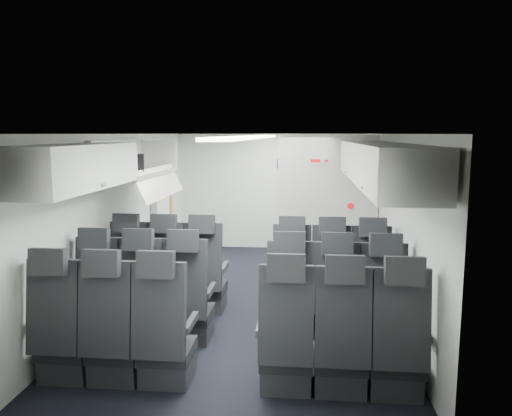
% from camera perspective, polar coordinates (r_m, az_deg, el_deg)
% --- Properties ---
extents(cabin_shell, '(3.41, 6.01, 2.16)m').
position_cam_1_polar(cabin_shell, '(6.40, -0.35, -0.76)').
color(cabin_shell, black).
rests_on(cabin_shell, ground).
extents(seat_row_front, '(3.33, 0.56, 1.24)m').
position_cam_1_polar(seat_row_front, '(6.04, -0.87, -8.33)').
color(seat_row_front, black).
rests_on(seat_row_front, cabin_shell).
extents(seat_row_mid, '(3.33, 0.56, 1.24)m').
position_cam_1_polar(seat_row_mid, '(5.20, -2.00, -11.18)').
color(seat_row_mid, black).
rests_on(seat_row_mid, cabin_shell).
extents(seat_row_rear, '(3.33, 0.56, 1.24)m').
position_cam_1_polar(seat_row_rear, '(4.37, -3.60, -15.13)').
color(seat_row_rear, black).
rests_on(seat_row_rear, cabin_shell).
extents(overhead_bin_left_rear, '(0.53, 1.80, 0.40)m').
position_cam_1_polar(overhead_bin_left_rear, '(4.76, -20.04, 4.45)').
color(overhead_bin_left_rear, silver).
rests_on(overhead_bin_left_rear, cabin_shell).
extents(overhead_bin_left_front_open, '(0.64, 1.70, 0.72)m').
position_cam_1_polar(overhead_bin_left_front_open, '(6.40, -13.59, 4.53)').
color(overhead_bin_left_front_open, '#9E9E93').
rests_on(overhead_bin_left_front_open, cabin_shell).
extents(overhead_bin_right_rear, '(0.53, 1.80, 0.40)m').
position_cam_1_polar(overhead_bin_right_rear, '(4.36, 15.49, 4.33)').
color(overhead_bin_right_rear, silver).
rests_on(overhead_bin_right_rear, cabin_shell).
extents(overhead_bin_right_front, '(0.53, 1.70, 0.40)m').
position_cam_1_polar(overhead_bin_right_front, '(6.09, 12.69, 5.53)').
color(overhead_bin_right_front, silver).
rests_on(overhead_bin_right_front, cabin_shell).
extents(bulkhead_partition, '(1.40, 0.15, 2.13)m').
position_cam_1_polar(bulkhead_partition, '(7.17, 8.13, -0.23)').
color(bulkhead_partition, silver).
rests_on(bulkhead_partition, cabin_shell).
extents(galley_unit, '(0.85, 0.52, 1.90)m').
position_cam_1_polar(galley_unit, '(9.09, 7.40, 0.82)').
color(galley_unit, '#939399').
rests_on(galley_unit, cabin_shell).
extents(boarding_door, '(0.12, 1.27, 1.86)m').
position_cam_1_polar(boarding_door, '(8.25, -10.62, -0.00)').
color(boarding_door, silver).
rests_on(boarding_door, cabin_shell).
extents(flight_attendant, '(0.64, 0.77, 1.81)m').
position_cam_1_polar(flight_attendant, '(7.76, 3.88, -0.77)').
color(flight_attendant, black).
rests_on(flight_attendant, ground).
extents(carry_on_bag, '(0.41, 0.34, 0.21)m').
position_cam_1_polar(carry_on_bag, '(6.05, -14.38, 4.97)').
color(carry_on_bag, black).
rests_on(carry_on_bag, overhead_bin_left_front_open).
extents(papers, '(0.20, 0.05, 0.14)m').
position_cam_1_polar(papers, '(7.68, 5.30, 0.51)').
color(papers, white).
rests_on(papers, flight_attendant).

